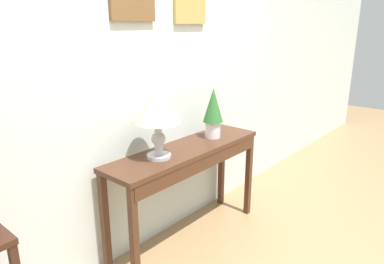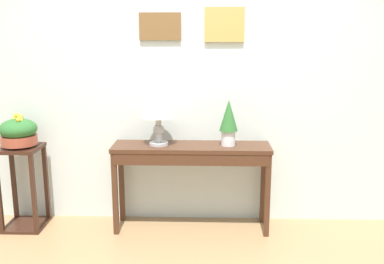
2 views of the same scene
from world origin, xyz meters
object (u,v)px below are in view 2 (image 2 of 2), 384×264
object	(u,v)px
console_table	(191,158)
table_lamp	(158,105)
planter_bowl_wide	(18,132)
pedestal_stand_left	(23,187)
potted_plant_on_console	(229,120)

from	to	relation	value
console_table	table_lamp	bearing A→B (deg)	175.37
console_table	planter_bowl_wide	distance (m)	1.53
pedestal_stand_left	planter_bowl_wide	size ratio (longest dim) A/B	2.35
table_lamp	planter_bowl_wide	bearing A→B (deg)	-178.80
table_lamp	planter_bowl_wide	world-z (taller)	table_lamp
table_lamp	potted_plant_on_console	distance (m)	0.62
pedestal_stand_left	console_table	bearing A→B (deg)	0.09
console_table	pedestal_stand_left	size ratio (longest dim) A/B	1.82
pedestal_stand_left	planter_bowl_wide	xyz separation A→B (m)	(0.00, -0.00, 0.51)
planter_bowl_wide	potted_plant_on_console	bearing A→B (deg)	0.86
console_table	table_lamp	size ratio (longest dim) A/B	2.75
potted_plant_on_console	pedestal_stand_left	distance (m)	1.94
console_table	pedestal_stand_left	distance (m)	1.54
table_lamp	potted_plant_on_console	size ratio (longest dim) A/B	1.24
console_table	potted_plant_on_console	size ratio (longest dim) A/B	3.41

